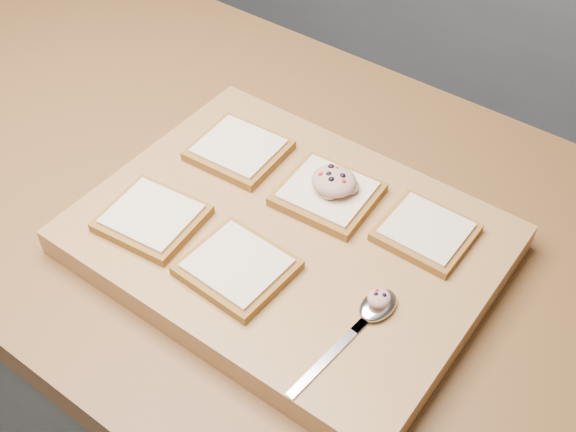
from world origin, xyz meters
name	(u,v)px	position (x,y,z in m)	size (l,w,h in m)	color
island_counter	(244,346)	(0.00, 0.00, 0.45)	(2.00, 0.80, 0.90)	slate
back_counter	(536,25)	(0.00, 1.43, 0.47)	(3.60, 0.62, 0.94)	slate
cutting_board	(288,240)	(0.15, -0.06, 0.92)	(0.54, 0.41, 0.04)	#B0824B
bread_far_left	(239,150)	(0.00, 0.02, 0.95)	(0.13, 0.12, 0.02)	olive
bread_far_center	(328,194)	(0.16, 0.02, 0.95)	(0.14, 0.13, 0.02)	olive
bread_far_right	(426,232)	(0.31, 0.04, 0.95)	(0.12, 0.11, 0.02)	olive
bread_near_left	(152,218)	(0.00, -0.16, 0.95)	(0.14, 0.13, 0.02)	olive
bread_near_center	(237,267)	(0.14, -0.16, 0.95)	(0.13, 0.12, 0.02)	olive
tuna_salad_dollop	(334,181)	(0.17, 0.03, 0.98)	(0.06, 0.06, 0.03)	tan
spoon	(371,313)	(0.32, -0.12, 0.95)	(0.04, 0.19, 0.01)	silver
spoon_salad	(379,298)	(0.32, -0.10, 0.96)	(0.03, 0.03, 0.02)	tan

